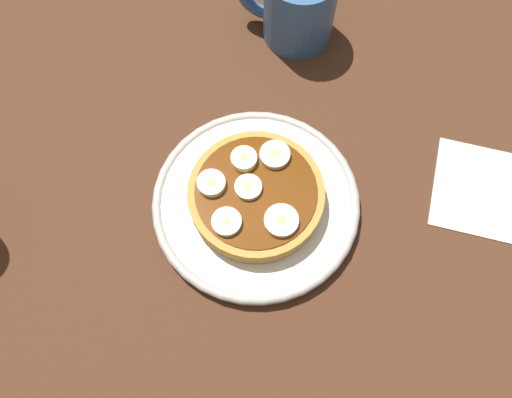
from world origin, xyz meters
TOP-DOWN VIEW (x-y plane):
  - ground_plane at (0.00, 0.00)cm, footprint 140.00×140.00cm
  - plate at (0.00, 0.00)cm, footprint 22.44×22.44cm
  - pancake_stack at (0.06, 0.18)cm, footprint 14.53×14.65cm
  - banana_slice_0 at (0.84, 0.02)cm, footprint 2.83×2.83cm
  - banana_slice_1 at (1.64, 4.28)cm, footprint 3.04×3.04cm
  - banana_slice_2 at (2.32, -2.87)cm, footprint 2.78×2.78cm
  - banana_slice_3 at (-0.58, -4.42)cm, footprint 3.24×3.24cm
  - banana_slice_4 at (4.56, 0.85)cm, footprint 2.96×2.96cm
  - banana_slice_5 at (-3.49, 2.37)cm, footprint 3.50×3.50cm
  - coffee_mug at (3.22, -24.16)cm, footprint 12.28×8.61cm
  - napkin at (-23.35, -9.92)cm, footprint 11.82×11.82cm

SIDE VIEW (x-z plane):
  - ground_plane at x=0.00cm, z-range -3.00..0.00cm
  - napkin at x=-23.35cm, z-range 0.00..0.30cm
  - plate at x=0.00cm, z-range 0.07..1.90cm
  - pancake_stack at x=0.06cm, z-range 1.52..4.24cm
  - banana_slice_0 at x=0.84cm, z-range 4.05..4.86cm
  - banana_slice_5 at x=-3.49cm, z-range 4.05..4.89cm
  - banana_slice_1 at x=1.64cm, z-range 4.05..4.92cm
  - banana_slice_3 at x=-0.58cm, z-range 4.05..4.92cm
  - banana_slice_4 at x=4.56cm, z-range 4.05..5.05cm
  - banana_slice_2 at x=2.32cm, z-range 4.05..5.11cm
  - coffee_mug at x=3.22cm, z-range 0.14..9.71cm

